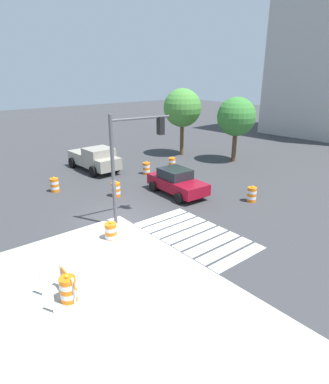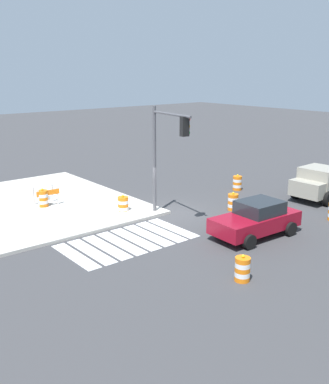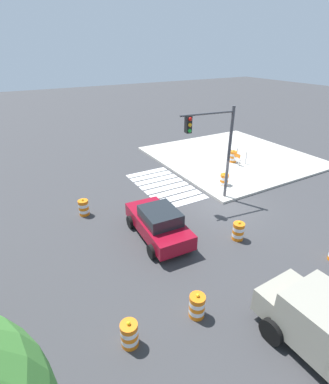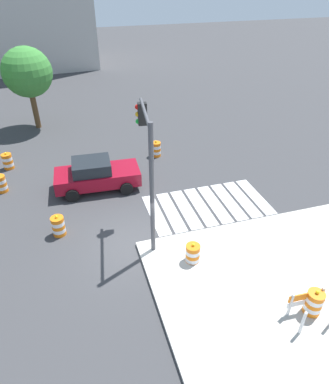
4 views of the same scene
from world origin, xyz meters
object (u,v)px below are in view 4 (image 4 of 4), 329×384
object	(u,v)px
traffic_barrel_crosswalk_end	(1,184)
construction_barricade	(308,303)
sports_car	(96,174)
traffic_barrel_median_near	(156,149)
traffic_barrel_far_curb	(8,161)
street_tree_streetside_near	(27,73)
traffic_barrel_near_corner	(193,254)
traffic_barrel_median_far	(58,226)
traffic_light_pole	(147,154)
traffic_barrel_on_sidewalk	(314,303)

from	to	relation	value
traffic_barrel_crosswalk_end	construction_barricade	bearing A→B (deg)	-47.27
sports_car	traffic_barrel_median_near	bearing A→B (deg)	33.68
traffic_barrel_far_curb	street_tree_streetside_near	size ratio (longest dim) A/B	0.18
traffic_barrel_near_corner	traffic_barrel_crosswalk_end	bearing A→B (deg)	134.71
traffic_barrel_median_far	traffic_light_pole	distance (m)	5.24
traffic_light_pole	traffic_barrel_median_near	bearing A→B (deg)	72.23
traffic_barrel_near_corner	street_tree_streetside_near	distance (m)	17.36
traffic_barrel_on_sidewalk	traffic_barrel_crosswalk_end	bearing A→B (deg)	133.62
traffic_barrel_on_sidewalk	sports_car	bearing A→B (deg)	120.11
traffic_barrel_on_sidewalk	street_tree_streetside_near	size ratio (longest dim) A/B	0.18
traffic_barrel_crosswalk_end	traffic_barrel_far_curb	bearing A→B (deg)	86.41
traffic_barrel_near_corner	traffic_barrel_crosswalk_end	world-z (taller)	same
street_tree_streetside_near	traffic_barrel_median_near	bearing A→B (deg)	-44.20
traffic_barrel_near_corner	traffic_barrel_median_near	size ratio (longest dim) A/B	1.00
traffic_barrel_median_far	street_tree_streetside_near	size ratio (longest dim) A/B	0.18
sports_car	traffic_barrel_far_curb	world-z (taller)	sports_car
traffic_barrel_far_curb	traffic_barrel_on_sidewalk	xyz separation A→B (m)	(10.43, -13.58, 0.15)
sports_car	traffic_light_pole	bearing A→B (deg)	-69.18
street_tree_streetside_near	sports_car	bearing A→B (deg)	-72.18
traffic_barrel_median_far	traffic_barrel_far_curb	bearing A→B (deg)	110.22
traffic_barrel_near_corner	traffic_barrel_median_near	bearing A→B (deg)	83.25
traffic_barrel_far_curb	traffic_light_pole	distance (m)	10.75
traffic_barrel_median_far	traffic_light_pole	world-z (taller)	traffic_light_pole
traffic_barrel_median_near	construction_barricade	world-z (taller)	construction_barricade
sports_car	traffic_barrel_crosswalk_end	bearing A→B (deg)	167.09
traffic_barrel_on_sidewalk	traffic_barrel_median_near	bearing A→B (deg)	98.42
traffic_barrel_near_corner	traffic_barrel_on_sidewalk	distance (m)	4.51
traffic_barrel_near_corner	construction_barricade	size ratio (longest dim) A/B	0.78
traffic_light_pole	traffic_barrel_near_corner	bearing A→B (deg)	-62.01
traffic_barrel_far_curb	traffic_barrel_on_sidewalk	size ratio (longest dim) A/B	1.00
traffic_barrel_median_near	traffic_barrel_far_curb	xyz separation A→B (m)	(-8.56, 0.95, 0.00)
traffic_barrel_crosswalk_end	construction_barricade	world-z (taller)	construction_barricade
sports_car	traffic_barrel_on_sidewalk	xyz separation A→B (m)	(5.80, -10.01, -0.21)
traffic_barrel_on_sidewalk	traffic_light_pole	size ratio (longest dim) A/B	0.19
traffic_light_pole	street_tree_streetside_near	bearing A→B (deg)	108.80
traffic_barrel_median_near	traffic_light_pole	world-z (taller)	traffic_light_pole
traffic_barrel_median_far	traffic_barrel_on_sidewalk	world-z (taller)	traffic_barrel_on_sidewalk
sports_car	traffic_light_pole	world-z (taller)	traffic_light_pole
traffic_barrel_crosswalk_end	sports_car	bearing A→B (deg)	-12.91
traffic_barrel_crosswalk_end	street_tree_streetside_near	distance (m)	9.13
traffic_barrel_crosswalk_end	traffic_barrel_far_curb	world-z (taller)	same
traffic_barrel_on_sidewalk	construction_barricade	xyz separation A→B (m)	(-0.28, -0.05, 0.12)
sports_car	traffic_barrel_median_far	world-z (taller)	sports_car
traffic_barrel_near_corner	traffic_barrel_far_curb	size ratio (longest dim) A/B	1.00
sports_car	traffic_barrel_median_far	bearing A→B (deg)	-122.48
traffic_barrel_far_curb	construction_barricade	xyz separation A→B (m)	(10.15, -13.63, 0.27)
traffic_barrel_median_near	traffic_barrel_median_far	size ratio (longest dim) A/B	1.00
sports_car	traffic_barrel_on_sidewalk	bearing A→B (deg)	-59.89
sports_car	traffic_barrel_median_far	distance (m)	3.92
traffic_barrel_near_corner	traffic_barrel_far_curb	bearing A→B (deg)	126.26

